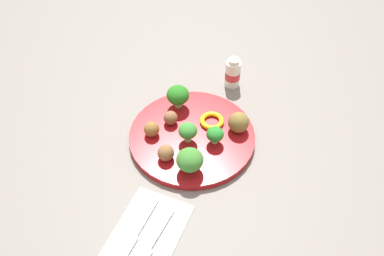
{
  "coord_description": "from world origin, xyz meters",
  "views": [
    {
      "loc": [
        0.54,
        0.26,
        0.69
      ],
      "look_at": [
        0.0,
        0.0,
        0.04
      ],
      "focal_mm": 38.15,
      "sensor_mm": 36.0,
      "label": 1
    }
  ],
  "objects": [
    {
      "name": "meatball_mid_left",
      "position": [
        -0.01,
        -0.06,
        0.03
      ],
      "size": [
        0.03,
        0.03,
        0.03
      ],
      "primitive_type": "sphere",
      "color": "brown",
      "rests_on": "plate"
    },
    {
      "name": "meatball_near_rim",
      "position": [
        -0.06,
        0.09,
        0.04
      ],
      "size": [
        0.05,
        0.05,
        0.05
      ],
      "primitive_type": "sphere",
      "color": "brown",
      "rests_on": "plate"
    },
    {
      "name": "broccoli_floret_mid_right",
      "position": [
        -0.07,
        -0.07,
        0.05
      ],
      "size": [
        0.05,
        0.05,
        0.06
      ],
      "color": "#A4BC69",
      "rests_on": "plate"
    },
    {
      "name": "meatball_front_left",
      "position": [
        0.04,
        -0.08,
        0.03
      ],
      "size": [
        0.03,
        0.03,
        0.03
      ],
      "primitive_type": "sphere",
      "color": "brown",
      "rests_on": "plate"
    },
    {
      "name": "ground_plane",
      "position": [
        0.0,
        0.0,
        0.0
      ],
      "size": [
        4.0,
        4.0,
        0.0
      ],
      "primitive_type": "plane",
      "color": "slate"
    },
    {
      "name": "knife",
      "position": [
        0.25,
        0.01,
        0.01
      ],
      "size": [
        0.15,
        0.02,
        0.01
      ],
      "color": "silver",
      "rests_on": "napkin"
    },
    {
      "name": "plate",
      "position": [
        0.0,
        0.0,
        0.01
      ],
      "size": [
        0.28,
        0.28,
        0.02
      ],
      "primitive_type": "cylinder",
      "color": "maroon",
      "rests_on": "ground_plane"
    },
    {
      "name": "napkin",
      "position": [
        0.25,
        0.03,
        0.0
      ],
      "size": [
        0.18,
        0.13,
        0.01
      ],
      "primitive_type": "cube",
      "rotation": [
        0.0,
        0.0,
        0.05
      ],
      "color": "white",
      "rests_on": "ground_plane"
    },
    {
      "name": "yogurt_bottle",
      "position": [
        -0.21,
        0.01,
        0.04
      ],
      "size": [
        0.04,
        0.04,
        0.08
      ],
      "color": "white",
      "rests_on": "ground_plane"
    },
    {
      "name": "fork",
      "position": [
        0.25,
        0.04,
        0.01
      ],
      "size": [
        0.12,
        0.02,
        0.01
      ],
      "color": "silver",
      "rests_on": "napkin"
    },
    {
      "name": "meatball_back_right",
      "position": [
        0.09,
        -0.02,
        0.03
      ],
      "size": [
        0.04,
        0.04,
        0.04
      ],
      "primitive_type": "sphere",
      "color": "brown",
      "rests_on": "plate"
    },
    {
      "name": "broccoli_floret_back_left",
      "position": [
        0.02,
        -0.0,
        0.05
      ],
      "size": [
        0.04,
        0.04,
        0.05
      ],
      "color": "#97C266",
      "rests_on": "plate"
    },
    {
      "name": "broccoli_floret_front_right",
      "position": [
        0.09,
        0.04,
        0.05
      ],
      "size": [
        0.06,
        0.06,
        0.05
      ],
      "color": "#8FBA77",
      "rests_on": "plate"
    },
    {
      "name": "pepper_ring_front_right",
      "position": [
        -0.05,
        0.03,
        0.02
      ],
      "size": [
        0.08,
        0.08,
        0.01
      ],
      "primitive_type": "torus",
      "rotation": [
        0.0,
        0.0,
        2.49
      ],
      "color": "yellow",
      "rests_on": "plate"
    },
    {
      "name": "broccoli_floret_center",
      "position": [
        0.0,
        0.05,
        0.04
      ],
      "size": [
        0.04,
        0.04,
        0.04
      ],
      "color": "#9ECB77",
      "rests_on": "plate"
    }
  ]
}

